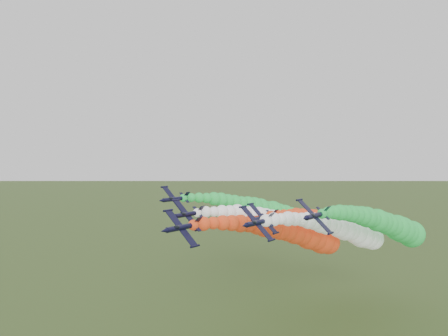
% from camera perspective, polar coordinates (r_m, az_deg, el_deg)
% --- Properties ---
extents(jet_lead, '(14.45, 75.51, 20.26)m').
position_cam_1_polar(jet_lead, '(133.42, 9.67, -8.56)').
color(jet_lead, black).
rests_on(jet_lead, ground).
extents(jet_inner_left, '(14.81, 75.87, 20.62)m').
position_cam_1_polar(jet_inner_left, '(149.38, 8.19, -7.19)').
color(jet_inner_left, black).
rests_on(jet_inner_left, ground).
extents(jet_inner_right, '(14.38, 75.44, 20.19)m').
position_cam_1_polar(jet_inner_right, '(142.53, 15.85, -7.88)').
color(jet_inner_right, black).
rests_on(jet_inner_right, ground).
extents(jet_outer_left, '(15.00, 76.07, 20.82)m').
position_cam_1_polar(jet_outer_left, '(164.54, 6.25, -5.72)').
color(jet_outer_left, black).
rests_on(jet_outer_left, ground).
extents(jet_outer_right, '(15.12, 76.18, 20.94)m').
position_cam_1_polar(jet_outer_right, '(146.23, 20.97, -7.10)').
color(jet_outer_right, black).
rests_on(jet_outer_right, ground).
extents(jet_trail, '(15.37, 76.44, 21.19)m').
position_cam_1_polar(jet_trail, '(157.21, 15.60, -7.42)').
color(jet_trail, black).
rests_on(jet_trail, ground).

